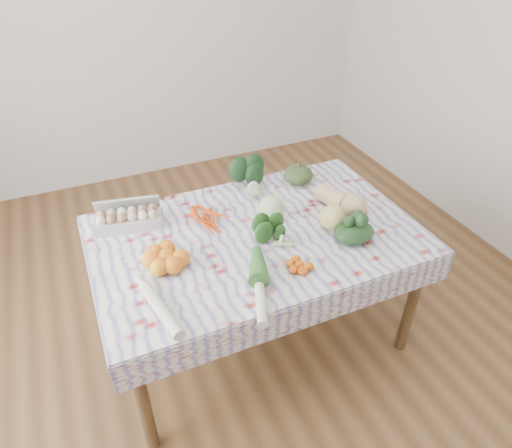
# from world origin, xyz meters

# --- Properties ---
(ground) EXTENTS (4.50, 4.50, 0.00)m
(ground) POSITION_xyz_m (0.00, 0.00, 0.00)
(ground) COLOR brown
(ground) RESTS_ON ground
(wall_back) EXTENTS (4.00, 0.04, 2.80)m
(wall_back) POSITION_xyz_m (0.00, 2.25, 1.40)
(wall_back) COLOR silver
(wall_back) RESTS_ON ground
(dining_table) EXTENTS (1.60, 1.00, 0.75)m
(dining_table) POSITION_xyz_m (0.00, 0.00, 0.68)
(dining_table) COLOR brown
(dining_table) RESTS_ON ground
(tablecloth) EXTENTS (1.66, 1.06, 0.01)m
(tablecloth) POSITION_xyz_m (0.00, 0.00, 0.76)
(tablecloth) COLOR silver
(tablecloth) RESTS_ON dining_table
(egg_carton) EXTENTS (0.36, 0.20, 0.09)m
(egg_carton) POSITION_xyz_m (-0.59, 0.32, 0.81)
(egg_carton) COLOR #B1B1AC
(egg_carton) RESTS_ON tablecloth
(carrot_bunch) EXTENTS (0.23, 0.21, 0.04)m
(carrot_bunch) POSITION_xyz_m (-0.19, 0.20, 0.78)
(carrot_bunch) COLOR #E8480E
(carrot_bunch) RESTS_ON tablecloth
(kale_bunch) EXTENTS (0.18, 0.16, 0.16)m
(kale_bunch) POSITION_xyz_m (0.14, 0.41, 0.84)
(kale_bunch) COLOR #163718
(kale_bunch) RESTS_ON tablecloth
(kabocha_squash) EXTENTS (0.20, 0.20, 0.11)m
(kabocha_squash) POSITION_xyz_m (0.44, 0.36, 0.82)
(kabocha_squash) COLOR #344722
(kabocha_squash) RESTS_ON tablecloth
(cabbage) EXTENTS (0.15, 0.15, 0.14)m
(cabbage) POSITION_xyz_m (0.13, 0.09, 0.83)
(cabbage) COLOR #C1DB95
(cabbage) RESTS_ON tablecloth
(butternut_squash) EXTENTS (0.23, 0.33, 0.14)m
(butternut_squash) POSITION_xyz_m (0.52, 0.01, 0.83)
(butternut_squash) COLOR #D8B179
(butternut_squash) RESTS_ON tablecloth
(orange_cluster) EXTENTS (0.36, 0.36, 0.09)m
(orange_cluster) POSITION_xyz_m (-0.48, -0.06, 0.81)
(orange_cluster) COLOR orange
(orange_cluster) RESTS_ON tablecloth
(broccoli) EXTENTS (0.18, 0.18, 0.09)m
(broccoli) POSITION_xyz_m (0.04, -0.11, 0.81)
(broccoli) COLOR #1E4C17
(broccoli) RESTS_ON tablecloth
(mandarin_cluster) EXTENTS (0.19, 0.19, 0.05)m
(mandarin_cluster) POSITION_xyz_m (0.08, -0.33, 0.78)
(mandarin_cluster) COLOR #E55B0E
(mandarin_cluster) RESTS_ON tablecloth
(grapefruit) EXTENTS (0.17, 0.17, 0.13)m
(grapefruit) POSITION_xyz_m (0.38, -0.12, 0.83)
(grapefruit) COLOR #D8C56B
(grapefruit) RESTS_ON tablecloth
(spinach_bag) EXTENTS (0.26, 0.23, 0.09)m
(spinach_bag) POSITION_xyz_m (0.43, -0.25, 0.81)
(spinach_bag) COLOR black
(spinach_bag) RESTS_ON tablecloth
(daikon) EXTENTS (0.12, 0.37, 0.05)m
(daikon) POSITION_xyz_m (-0.59, -0.35, 0.79)
(daikon) COLOR silver
(daikon) RESTS_ON tablecloth
(leek) EXTENTS (0.20, 0.42, 0.05)m
(leek) POSITION_xyz_m (-0.16, -0.39, 0.79)
(leek) COLOR silver
(leek) RESTS_ON tablecloth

